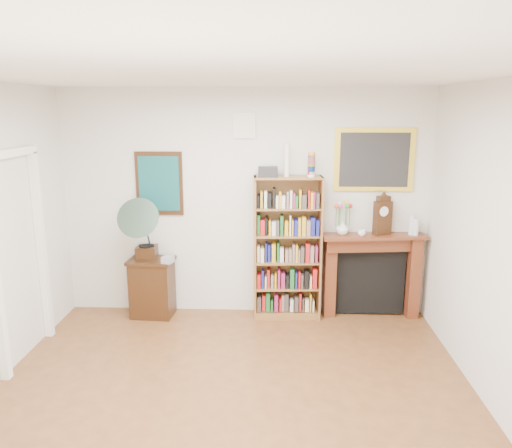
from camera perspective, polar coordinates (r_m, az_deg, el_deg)
The scene contains 15 objects.
room at distance 3.74m, azimuth -3.77°, elevation -4.96°, with size 4.51×5.01×2.81m.
door_casing at distance 5.55m, azimuth -25.58°, elevation -1.67°, with size 0.08×1.02×2.17m.
teal_poster at distance 6.25m, azimuth -11.00°, elevation 4.57°, with size 0.58×0.04×0.78m.
small_picture at distance 6.03m, azimuth -1.35°, elevation 11.19°, with size 0.26×0.04×0.30m.
gilt_painting at distance 6.15m, azimuth 13.35°, elevation 7.14°, with size 0.95×0.04×0.75m.
bookshelf at distance 6.07m, azimuth 3.60°, elevation -1.86°, with size 0.83×0.34×2.03m.
side_cabinet at distance 6.40m, azimuth -11.76°, elevation -7.11°, with size 0.54×0.39×0.74m, color black.
fireplace at distance 6.36m, azimuth 13.02°, elevation -4.94°, with size 1.28×0.43×1.06m.
gramophone at distance 6.11m, azimuth -12.85°, elevation -0.12°, with size 0.51×0.63×0.80m.
cd_stack at distance 6.09m, azimuth -10.05°, elevation -4.03°, with size 0.12×0.12×0.08m, color silver.
mantel_clock at distance 6.17m, azimuth 14.26°, elevation 0.89°, with size 0.23×0.18×0.47m.
flower_vase at distance 6.10m, azimuth 9.85°, elevation -0.41°, with size 0.16×0.16×0.16m, color white.
teacup at distance 6.08m, azimuth 12.00°, elevation -1.00°, with size 0.09×0.09×0.07m, color white.
bottle_left at distance 6.27m, azimuth 17.37°, elevation -0.12°, with size 0.07×0.07×0.24m, color silver.
bottle_right at distance 6.26m, azimuth 17.81°, elevation -0.35°, with size 0.06×0.06×0.20m, color silver.
Camera 1 is at (0.40, -3.53, 2.56)m, focal length 35.00 mm.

